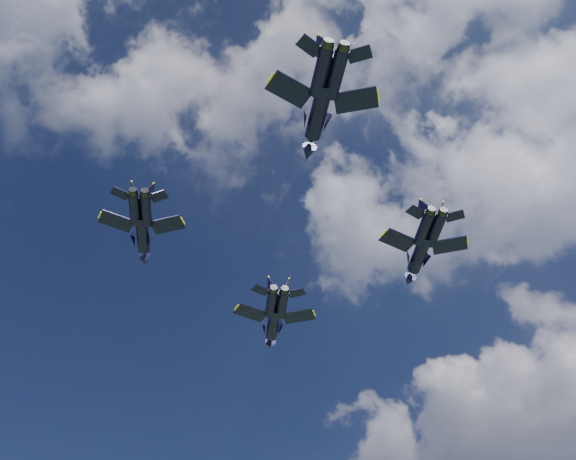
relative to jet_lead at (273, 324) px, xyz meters
The scene contains 4 objects.
jet_lead is the anchor object (origin of this frame).
jet_left 25.32m from the jet_lead, 98.46° to the right, with size 11.58×13.34×3.41m.
jet_right 24.33m from the jet_lead, ahead, with size 13.35×14.77×3.84m.
jet_slot 37.40m from the jet_lead, 48.92° to the right, with size 14.08×14.70×3.92m.
Camera 1 is at (31.79, -47.39, 3.17)m, focal length 40.00 mm.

